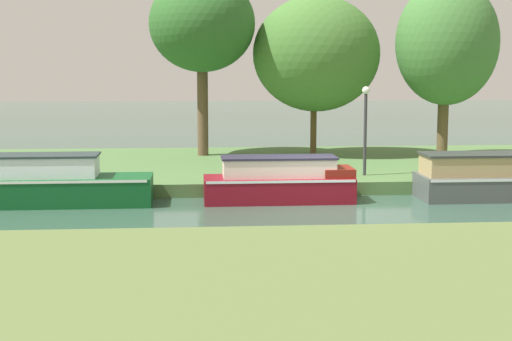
% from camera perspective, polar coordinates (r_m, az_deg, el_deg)
% --- Properties ---
extents(ground_plane, '(120.00, 120.00, 0.00)m').
position_cam_1_polar(ground_plane, '(21.30, 5.24, -2.78)').
color(ground_plane, '#365747').
extents(riverbank_far, '(72.00, 10.00, 0.40)m').
position_cam_1_polar(riverbank_far, '(28.10, 2.80, 0.24)').
color(riverbank_far, '#4D733D').
rests_on(riverbank_far, ground_plane).
extents(riverbank_near, '(72.00, 10.00, 0.40)m').
position_cam_1_polar(riverbank_near, '(12.73, 12.30, -9.33)').
color(riverbank_near, '#5A6E3A').
rests_on(riverbank_near, ground_plane).
extents(slate_barge, '(4.18, 1.72, 1.33)m').
position_cam_1_polar(slate_barge, '(23.65, 16.44, -0.58)').
color(slate_barge, '#4C504F').
rests_on(slate_barge, ground_plane).
extents(maroon_cruiser, '(4.23, 1.45, 1.30)m').
position_cam_1_polar(maroon_cruiser, '(22.21, 1.81, -0.79)').
color(maroon_cruiser, maroon).
rests_on(maroon_cruiser, ground_plane).
extents(willow_tree_left, '(3.93, 4.65, 6.75)m').
position_cam_1_polar(willow_tree_left, '(29.51, -3.95, 10.58)').
color(willow_tree_left, brown).
rests_on(willow_tree_left, riverbank_far).
extents(willow_tree_centre, '(4.81, 4.17, 6.03)m').
position_cam_1_polar(willow_tree_centre, '(29.95, 4.42, 8.46)').
color(willow_tree_centre, brown).
rests_on(willow_tree_centre, riverbank_far).
extents(willow_tree_right, '(3.77, 3.68, 6.56)m').
position_cam_1_polar(willow_tree_right, '(29.92, 13.74, 9.01)').
color(willow_tree_right, brown).
rests_on(willow_tree_right, riverbank_far).
extents(lamp_post, '(0.24, 0.24, 2.79)m').
position_cam_1_polar(lamp_post, '(24.73, 7.98, 3.71)').
color(lamp_post, '#333338').
rests_on(lamp_post, riverbank_far).
extents(mooring_post_near, '(0.13, 0.13, 0.67)m').
position_cam_1_polar(mooring_post_near, '(24.08, -17.49, -0.11)').
color(mooring_post_near, brown).
rests_on(mooring_post_near, riverbank_far).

